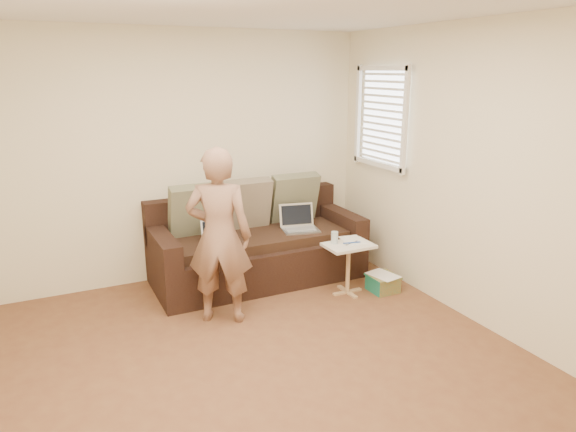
{
  "coord_description": "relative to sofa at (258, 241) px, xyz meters",
  "views": [
    {
      "loc": [
        -1.37,
        -3.09,
        2.19
      ],
      "look_at": [
        0.8,
        1.4,
        0.78
      ],
      "focal_mm": 32.49,
      "sensor_mm": 36.0,
      "label": 1
    }
  ],
  "objects": [
    {
      "name": "floor",
      "position": [
        -0.62,
        -1.77,
        -0.42
      ],
      "size": [
        4.5,
        4.5,
        0.0
      ],
      "primitive_type": "plane",
      "color": "brown",
      "rests_on": "ground"
    },
    {
      "name": "wall_back",
      "position": [
        -0.62,
        0.48,
        0.87
      ],
      "size": [
        4.0,
        0.0,
        4.0
      ],
      "primitive_type": "plane",
      "rotation": [
        1.57,
        0.0,
        0.0
      ],
      "color": "beige",
      "rests_on": "ground"
    },
    {
      "name": "wall_right",
      "position": [
        1.38,
        -1.77,
        0.87
      ],
      "size": [
        0.0,
        4.5,
        4.5
      ],
      "primitive_type": "plane",
      "rotation": [
        1.57,
        0.0,
        -1.57
      ],
      "color": "beige",
      "rests_on": "ground"
    },
    {
      "name": "window_blinds",
      "position": [
        1.33,
        -0.27,
        1.28
      ],
      "size": [
        0.12,
        0.88,
        1.08
      ],
      "primitive_type": null,
      "color": "white",
      "rests_on": "wall_right"
    },
    {
      "name": "sofa",
      "position": [
        0.0,
        0.0,
        0.0
      ],
      "size": [
        2.2,
        0.95,
        0.85
      ],
      "primitive_type": null,
      "color": "black",
      "rests_on": "ground"
    },
    {
      "name": "pillow_left",
      "position": [
        -0.6,
        0.2,
        0.37
      ],
      "size": [
        0.55,
        0.29,
        0.57
      ],
      "primitive_type": null,
      "rotation": [
        0.28,
        0.0,
        0.0
      ],
      "color": "#62664B",
      "rests_on": "sofa"
    },
    {
      "name": "pillow_mid",
      "position": [
        -0.05,
        0.21,
        0.37
      ],
      "size": [
        0.55,
        0.27,
        0.57
      ],
      "primitive_type": null,
      "rotation": [
        0.24,
        0.0,
        0.0
      ],
      "color": "#695E4B",
      "rests_on": "sofa"
    },
    {
      "name": "pillow_right",
      "position": [
        0.55,
        0.25,
        0.37
      ],
      "size": [
        0.55,
        0.28,
        0.57
      ],
      "primitive_type": null,
      "rotation": [
        0.26,
        0.0,
        0.0
      ],
      "color": "#62664B",
      "rests_on": "sofa"
    },
    {
      "name": "laptop_silver",
      "position": [
        0.44,
        -0.13,
        0.1
      ],
      "size": [
        0.43,
        0.34,
        0.25
      ],
      "primitive_type": null,
      "rotation": [
        0.0,
        0.0,
        -0.2
      ],
      "color": "#B7BABC",
      "rests_on": "sofa"
    },
    {
      "name": "laptop_white",
      "position": [
        -0.46,
        -0.11,
        0.1
      ],
      "size": [
        0.3,
        0.22,
        0.21
      ],
      "primitive_type": null,
      "rotation": [
        0.0,
        0.0,
        0.01
      ],
      "color": "white",
      "rests_on": "sofa"
    },
    {
      "name": "person",
      "position": [
        -0.66,
        -0.73,
        0.37
      ],
      "size": [
        0.69,
        0.62,
        1.58
      ],
      "primitive_type": "imported",
      "rotation": [
        0.0,
        0.0,
        2.65
      ],
      "color": "brown",
      "rests_on": "ground"
    },
    {
      "name": "side_table",
      "position": [
        0.67,
        -0.73,
        -0.16
      ],
      "size": [
        0.47,
        0.33,
        0.52
      ],
      "primitive_type": null,
      "color": "silver",
      "rests_on": "ground"
    },
    {
      "name": "drinking_glass",
      "position": [
        0.56,
        -0.65,
        0.16
      ],
      "size": [
        0.07,
        0.07,
        0.12
      ],
      "primitive_type": null,
      "color": "silver",
      "rests_on": "side_table"
    },
    {
      "name": "scissors",
      "position": [
        0.71,
        -0.73,
        0.1
      ],
      "size": [
        0.19,
        0.12,
        0.02
      ],
      "primitive_type": null,
      "rotation": [
        0.0,
        0.0,
        0.09
      ],
      "color": "silver",
      "rests_on": "side_table"
    },
    {
      "name": "paper_on_table",
      "position": [
        0.78,
        -0.65,
        0.1
      ],
      "size": [
        0.25,
        0.33,
        0.0
      ],
      "primitive_type": null,
      "rotation": [
        0.0,
        0.0,
        -0.14
      ],
      "color": "white",
      "rests_on": "side_table"
    },
    {
      "name": "striped_box",
      "position": [
        1.02,
        -0.86,
        -0.34
      ],
      "size": [
        0.28,
        0.28,
        0.18
      ],
      "primitive_type": null,
      "color": "#C3691D",
      "rests_on": "ground"
    }
  ]
}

